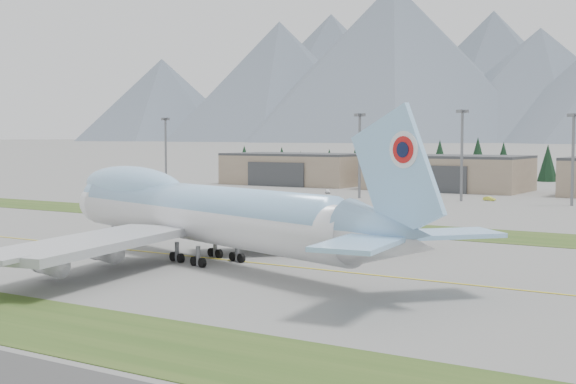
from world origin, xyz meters
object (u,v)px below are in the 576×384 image
Objects in this scene: boeing_747_freighter at (199,212)px; service_vehicle_b at (489,201)px; service_vehicle_a at (328,193)px; hangar_center at (447,173)px; hangar_left at (296,169)px.

boeing_747_freighter reaches higher than service_vehicle_b.
service_vehicle_a is (-47.89, 119.39, -6.56)m from boeing_747_freighter.
boeing_747_freighter is at bearing -81.12° from hangar_center.
boeing_747_freighter is 118.43m from service_vehicle_b.
hangar_center is at bearing 116.82° from boeing_747_freighter.
boeing_747_freighter is 171.09m from hangar_left.
hangar_left is 14.26× the size of service_vehicle_b.
boeing_747_freighter is at bearing -102.25° from service_vehicle_a.
hangar_left reaches higher than service_vehicle_b.
hangar_left is at bearing 135.34° from boeing_747_freighter.
hangar_center reaches higher than service_vehicle_a.
service_vehicle_a reaches higher than service_vehicle_b.
hangar_left and hangar_center have the same top height.
boeing_747_freighter is 128.80m from service_vehicle_a.
boeing_747_freighter is at bearing -160.19° from service_vehicle_b.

